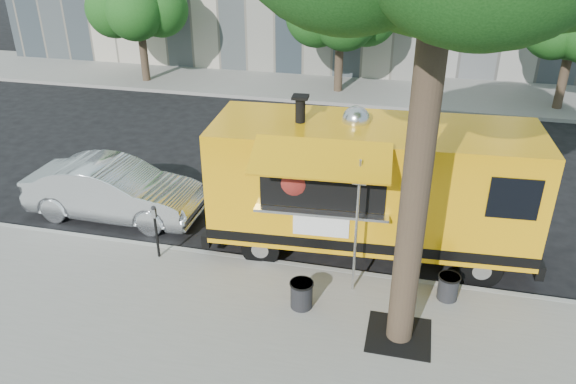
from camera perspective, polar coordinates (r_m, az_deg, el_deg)
name	(u,v)px	position (r m, az deg, el deg)	size (l,w,h in m)	color
ground	(297,247)	(13.76, 0.95, -5.64)	(120.00, 120.00, 0.00)	black
sidewalk	(249,360)	(10.66, -3.94, -16.64)	(60.00, 6.00, 0.15)	gray
curb	(288,266)	(12.96, 0.05, -7.52)	(60.00, 0.14, 0.16)	#999993
far_sidewalk	(362,89)	(26.00, 7.55, 10.37)	(60.00, 5.00, 0.15)	gray
tree_well	(399,335)	(11.20, 11.18, -14.09)	(1.20, 1.20, 0.02)	black
far_tree_b	(341,4)	(24.53, 5.43, 18.49)	(3.60, 3.60, 5.50)	#33261C
sign_post	(357,220)	(11.28, 7.01, -2.81)	(0.28, 0.06, 3.00)	silver
parking_meter	(155,225)	(13.07, -13.31, -3.33)	(0.11, 0.11, 1.33)	black
food_truck	(370,185)	(12.94, 8.30, 0.73)	(7.66, 3.84, 3.74)	#FFAE0D
sedan	(114,190)	(15.44, -17.23, 0.18)	(1.62, 4.65, 1.53)	silver
trash_bin_left	(302,294)	(11.49, 1.38, -10.28)	(0.49, 0.49, 0.58)	black
trash_bin_right	(448,286)	(12.17, 15.97, -9.20)	(0.46, 0.46, 0.55)	black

